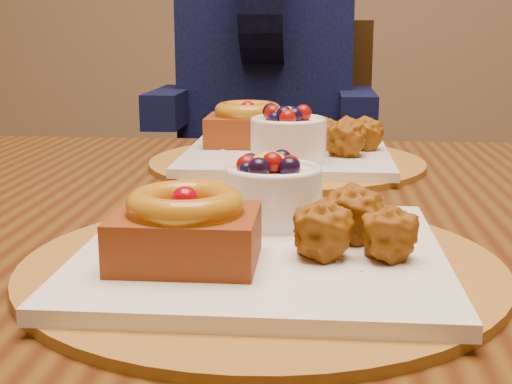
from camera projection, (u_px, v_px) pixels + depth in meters
The scene contains 5 objects.
dining_table at pixel (277, 271), 0.80m from camera, with size 1.60×0.90×0.76m.
place_setting_near at pixel (259, 241), 0.56m from camera, with size 0.38×0.38×0.08m.
place_setting_far at pixel (284, 146), 0.98m from camera, with size 0.38×0.38×0.09m.
chair_far at pixel (302, 193), 1.81m from camera, with size 0.59×0.59×0.96m.
diner at pixel (266, 51), 1.73m from camera, with size 0.51×0.49×0.83m.
Camera 1 is at (0.01, -0.85, 0.94)m, focal length 50.00 mm.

